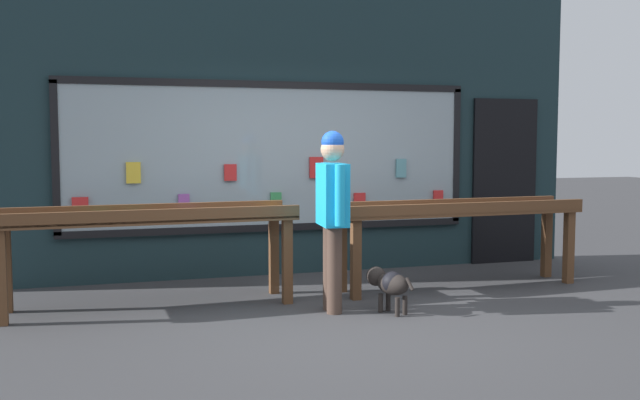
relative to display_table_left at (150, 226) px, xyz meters
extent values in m
plane|color=#38383A|center=(1.61, -1.02, -0.78)|extent=(40.00, 40.00, 0.00)
cube|color=#192D33|center=(1.61, 1.38, 1.07)|extent=(7.43, 0.20, 3.69)
cube|color=#8C9EA8|center=(1.47, 1.25, 0.61)|extent=(4.71, 0.03, 1.65)
cube|color=black|center=(1.47, 1.25, 1.43)|extent=(4.79, 0.06, 0.08)
cube|color=black|center=(1.47, 1.25, -0.21)|extent=(4.79, 0.06, 0.08)
cube|color=black|center=(-0.88, 1.25, 0.61)|extent=(0.08, 0.06, 1.65)
cube|color=black|center=(3.83, 1.25, 0.61)|extent=(0.08, 0.06, 1.65)
cube|color=red|center=(-0.65, 1.21, 0.07)|extent=(0.17, 0.03, 0.25)
cube|color=yellow|center=(-0.09, 1.21, 0.45)|extent=(0.15, 0.03, 0.23)
cube|color=#994CA5|center=(0.45, 1.21, 0.08)|extent=(0.12, 0.03, 0.24)
cube|color=red|center=(0.97, 1.21, 0.44)|extent=(0.14, 0.03, 0.19)
cube|color=#338C4C|center=(1.50, 1.21, 0.07)|extent=(0.13, 0.03, 0.25)
cube|color=red|center=(1.99, 1.21, 0.48)|extent=(0.16, 0.03, 0.25)
cube|color=red|center=(2.53, 1.21, 0.06)|extent=(0.14, 0.03, 0.21)
cube|color=#5999A5|center=(3.07, 1.21, 0.46)|extent=(0.13, 0.03, 0.23)
cube|color=red|center=(3.57, 1.21, 0.07)|extent=(0.13, 0.03, 0.22)
cube|color=black|center=(4.53, 1.25, 0.27)|extent=(0.90, 0.04, 2.10)
cube|color=brown|center=(-1.26, -0.28, -0.37)|extent=(0.09, 0.09, 0.82)
cube|color=brown|center=(1.27, -0.20, -0.37)|extent=(0.09, 0.09, 0.82)
cube|color=brown|center=(-1.27, 0.20, -0.37)|extent=(0.09, 0.09, 0.82)
cube|color=brown|center=(1.25, 0.29, -0.37)|extent=(0.09, 0.09, 0.82)
cube|color=brown|center=(0.00, 0.00, 0.06)|extent=(2.75, 0.74, 0.04)
cube|color=brown|center=(0.01, -0.29, 0.12)|extent=(2.73, 0.15, 0.12)
cube|color=brown|center=(-0.01, 0.29, 0.12)|extent=(2.73, 0.15, 0.12)
cube|color=#994CA5|center=(-1.23, -0.12, 0.09)|extent=(0.17, 0.21, 0.02)
cube|color=#338C4C|center=(-0.93, -0.14, 0.09)|extent=(0.16, 0.21, 0.02)
cube|color=orange|center=(-0.69, -0.20, 0.09)|extent=(0.19, 0.22, 0.02)
cube|color=#338C4C|center=(-0.45, 0.14, 0.09)|extent=(0.17, 0.21, 0.02)
cube|color=#338C4C|center=(-0.13, 0.09, 0.09)|extent=(0.21, 0.25, 0.02)
cube|color=orange|center=(0.12, -0.13, 0.10)|extent=(0.17, 0.22, 0.03)
cube|color=#994CA5|center=(0.38, 0.21, 0.09)|extent=(0.18, 0.21, 0.02)
cube|color=#338C4C|center=(0.68, -0.12, 0.10)|extent=(0.15, 0.24, 0.03)
cube|color=red|center=(0.95, -0.13, 0.09)|extent=(0.15, 0.23, 0.02)
cube|color=yellow|center=(1.24, 0.20, 0.09)|extent=(0.19, 0.23, 0.02)
cube|color=brown|center=(1.96, -0.24, -0.38)|extent=(0.09, 0.09, 0.79)
cube|color=brown|center=(4.48, -0.15, -0.38)|extent=(0.09, 0.09, 0.79)
cube|color=brown|center=(1.94, 0.15, -0.38)|extent=(0.09, 0.09, 0.79)
cube|color=brown|center=(4.47, 0.24, -0.38)|extent=(0.09, 0.09, 0.79)
cube|color=brown|center=(3.21, 0.00, 0.04)|extent=(2.74, 0.64, 0.04)
cube|color=brown|center=(3.22, -0.24, 0.10)|extent=(2.73, 0.15, 0.12)
cube|color=brown|center=(3.20, 0.25, 0.10)|extent=(2.73, 0.15, 0.12)
cube|color=#2659B2|center=(1.97, 0.05, 0.07)|extent=(0.16, 0.23, 0.02)
cube|color=silver|center=(2.59, -0.08, 0.07)|extent=(0.18, 0.24, 0.03)
cube|color=#994CA5|center=(3.22, -0.14, 0.07)|extent=(0.19, 0.22, 0.03)
cube|color=#5999A5|center=(3.84, -0.06, 0.07)|extent=(0.16, 0.21, 0.02)
cube|color=#994CA5|center=(4.42, 0.02, 0.07)|extent=(0.17, 0.24, 0.03)
cylinder|color=#4C382D|center=(1.58, -0.71, -0.38)|extent=(0.14, 0.14, 0.80)
cylinder|color=#4C382D|center=(1.59, -0.56, -0.38)|extent=(0.14, 0.14, 0.80)
cube|color=#19A5E0|center=(1.58, -0.63, 0.30)|extent=(0.26, 0.47, 0.56)
cylinder|color=#19A5E0|center=(1.56, -0.92, 0.32)|extent=(0.09, 0.09, 0.54)
cylinder|color=#19A5E0|center=(1.61, -0.35, 0.32)|extent=(0.09, 0.09, 0.54)
sphere|color=tan|center=(1.58, -0.63, 0.72)|extent=(0.22, 0.22, 0.22)
sphere|color=blue|center=(1.58, -0.63, 0.78)|extent=(0.21, 0.21, 0.21)
ellipsoid|color=black|center=(2.08, -0.88, -0.50)|extent=(0.33, 0.40, 0.20)
ellipsoid|color=black|center=(2.08, -0.88, -0.49)|extent=(0.28, 0.28, 0.21)
sphere|color=black|center=(1.99, -0.68, -0.46)|extent=(0.18, 0.18, 0.18)
cylinder|color=black|center=(2.17, -1.06, -0.47)|extent=(0.07, 0.10, 0.12)
cylinder|color=black|center=(2.09, -0.76, -0.69)|extent=(0.04, 0.04, 0.17)
cylinder|color=black|center=(1.99, -0.80, -0.69)|extent=(0.04, 0.04, 0.17)
cylinder|color=black|center=(2.17, -0.95, -0.69)|extent=(0.04, 0.04, 0.17)
cylinder|color=black|center=(2.08, -0.99, -0.69)|extent=(0.04, 0.04, 0.17)
camera|label=1|loc=(-0.42, -6.77, 0.79)|focal=40.00mm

